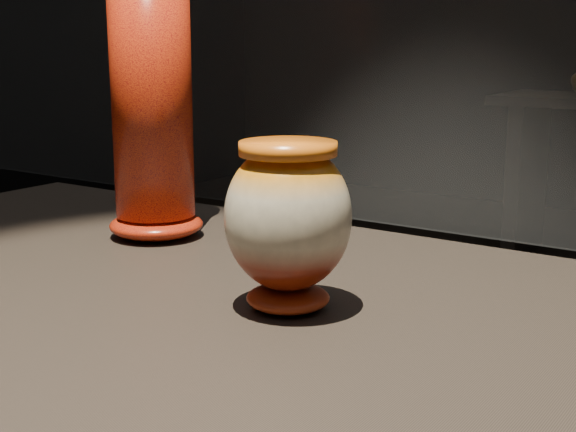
# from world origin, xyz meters

# --- Properties ---
(main_vase) EXTENTS (0.16, 0.16, 0.19)m
(main_vase) POSITION_xyz_m (-0.15, 0.01, 1.00)
(main_vase) COLOR maroon
(main_vase) RESTS_ON display_plinth
(tall_vase) EXTENTS (0.17, 0.17, 0.45)m
(tall_vase) POSITION_xyz_m (-0.50, 0.17, 1.12)
(tall_vase) COLOR red
(tall_vase) RESTS_ON display_plinth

